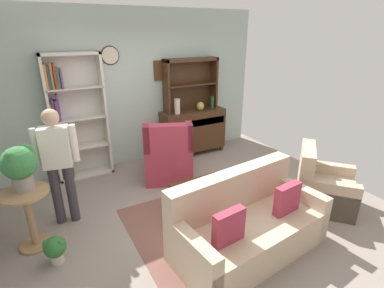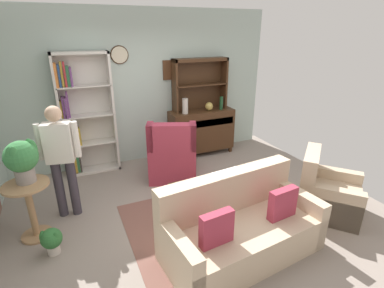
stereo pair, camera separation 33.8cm
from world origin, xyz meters
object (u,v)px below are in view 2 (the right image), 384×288
object	(u,v)px
sideboard	(201,130)
vase_tall	(185,106)
bookshelf	(83,117)
potted_plant_small	(52,240)
armchair_floral	(326,194)
potted_plant_large	(22,159)
vase_round	(209,106)
book_stack	(202,185)
sideboard_hutch	(200,77)
plant_stand	(30,205)
couch_floral	(240,228)
bottle_wine	(221,103)
wingback_chair	(173,158)
coffee_table	(201,190)
person_reading	(61,155)

from	to	relation	value
sideboard	vase_tall	bearing A→B (deg)	-168.37
bookshelf	potted_plant_small	bearing A→B (deg)	-106.65
armchair_floral	potted_plant_large	xyz separation A→B (m)	(-3.70, 1.13, 0.75)
sideboard	vase_round	world-z (taller)	vase_round
armchair_floral	book_stack	xyz separation A→B (m)	(-1.63, 0.63, 0.18)
sideboard_hutch	plant_stand	xyz separation A→B (m)	(-3.04, -1.66, -1.10)
vase_round	couch_floral	size ratio (longest dim) A/B	0.09
couch_floral	potted_plant_large	bearing A→B (deg)	148.81
bottle_wine	wingback_chair	size ratio (longest dim) A/B	0.25
vase_round	couch_floral	xyz separation A→B (m)	(-0.99, -2.74, -0.69)
bookshelf	book_stack	bearing A→B (deg)	-58.55
couch_floral	potted_plant_small	bearing A→B (deg)	157.27
potted_plant_large	vase_tall	bearing A→B (deg)	28.29
wingback_chair	vase_tall	bearing A→B (deg)	53.03
sideboard	coffee_table	xyz separation A→B (m)	(-0.92, -1.91, -0.16)
person_reading	coffee_table	distance (m)	1.92
sideboard_hutch	potted_plant_small	distance (m)	3.78
armchair_floral	book_stack	world-z (taller)	armchair_floral
potted_plant_large	person_reading	xyz separation A→B (m)	(0.40, 0.28, -0.14)
vase_tall	person_reading	bearing A→B (deg)	-153.06
bottle_wine	couch_floral	world-z (taller)	bottle_wine
bookshelf	plant_stand	bearing A→B (deg)	-116.32
armchair_floral	person_reading	xyz separation A→B (m)	(-3.30, 1.41, 0.62)
potted_plant_large	sideboard_hutch	bearing A→B (deg)	27.98
potted_plant_small	coffee_table	distance (m)	1.93
wingback_chair	potted_plant_small	distance (m)	2.26
bookshelf	potted_plant_small	size ratio (longest dim) A/B	6.41
bottle_wine	coffee_table	size ratio (longest dim) A/B	0.33
bookshelf	book_stack	distance (m)	2.50
vase_tall	potted_plant_large	distance (m)	2.99
potted_plant_small	bottle_wine	bearing A→B (deg)	30.22
sideboard	potted_plant_small	xyz separation A→B (m)	(-2.84, -1.97, -0.32)
vase_round	wingback_chair	distance (m)	1.43
sideboard	potted_plant_small	size ratio (longest dim) A/B	3.97
armchair_floral	potted_plant_large	world-z (taller)	potted_plant_large
bottle_wine	plant_stand	xyz separation A→B (m)	(-3.43, -1.46, -0.60)
wingback_chair	book_stack	size ratio (longest dim) A/B	4.74
potted_plant_large	potted_plant_small	world-z (taller)	potted_plant_large
vase_tall	potted_plant_large	world-z (taller)	potted_plant_large
vase_tall	book_stack	bearing A→B (deg)	-106.46
bookshelf	vase_round	world-z (taller)	bookshelf
plant_stand	wingback_chair	bearing A→B (deg)	19.63
sideboard	potted_plant_large	size ratio (longest dim) A/B	2.53
vase_round	couch_floral	bearing A→B (deg)	-109.90
bottle_wine	vase_round	bearing A→B (deg)	175.05
wingback_chair	book_stack	bearing A→B (deg)	-91.26
sideboard_hutch	vase_tall	size ratio (longest dim) A/B	3.76
couch_floral	person_reading	size ratio (longest dim) A/B	1.20
bookshelf	plant_stand	world-z (taller)	bookshelf
bookshelf	armchair_floral	xyz separation A→B (m)	(2.90, -2.71, -0.74)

